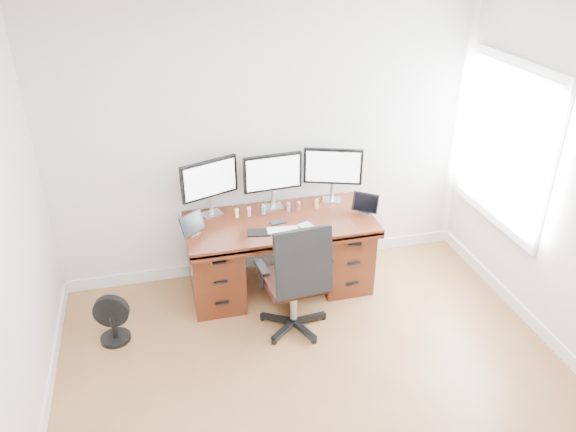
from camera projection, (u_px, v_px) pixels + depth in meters
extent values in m
cube|color=white|center=(268.00, 140.00, 5.16)|extent=(4.00, 0.10, 2.70)
cube|color=white|center=(505.00, 145.00, 4.92)|extent=(0.04, 1.30, 1.50)
cube|color=white|center=(503.00, 145.00, 4.92)|extent=(0.01, 1.15, 1.35)
cube|color=#471C0E|center=(280.00, 223.00, 5.07)|extent=(1.70, 0.80, 0.05)
cube|color=#471C0E|center=(215.00, 265.00, 5.14)|extent=(0.45, 0.70, 0.70)
cube|color=#471C0E|center=(340.00, 248.00, 5.40)|extent=(0.45, 0.70, 0.70)
cube|color=#331309|center=(273.00, 229.00, 5.43)|extent=(0.74, 0.03, 0.40)
cylinder|color=black|center=(293.00, 322.00, 4.90)|extent=(0.62, 0.62, 0.08)
cylinder|color=silver|center=(294.00, 299.00, 4.79)|extent=(0.06, 0.06, 0.41)
cube|color=black|center=(294.00, 280.00, 4.69)|extent=(0.53, 0.51, 0.07)
cube|color=black|center=(304.00, 263.00, 4.36)|extent=(0.47, 0.09, 0.56)
cube|color=black|center=(262.00, 267.00, 4.52)|extent=(0.08, 0.25, 0.03)
cube|color=black|center=(325.00, 255.00, 4.68)|extent=(0.08, 0.25, 0.03)
cylinder|color=black|center=(116.00, 338.00, 4.75)|extent=(0.25, 0.25, 0.03)
cylinder|color=black|center=(114.00, 327.00, 4.70)|extent=(0.04, 0.04, 0.21)
cylinder|color=black|center=(111.00, 313.00, 4.63)|extent=(0.30, 0.12, 0.29)
cube|color=silver|center=(212.00, 214.00, 5.16)|extent=(0.22, 0.20, 0.01)
cylinder|color=silver|center=(211.00, 205.00, 5.12)|extent=(0.04, 0.04, 0.18)
cube|color=black|center=(209.00, 179.00, 4.99)|extent=(0.53, 0.23, 0.35)
cube|color=white|center=(210.00, 180.00, 4.98)|extent=(0.47, 0.18, 0.30)
cube|color=silver|center=(273.00, 207.00, 5.29)|extent=(0.19, 0.15, 0.01)
cylinder|color=silver|center=(273.00, 198.00, 5.25)|extent=(0.04, 0.04, 0.18)
cube|color=black|center=(273.00, 172.00, 5.12)|extent=(0.55, 0.07, 0.35)
cube|color=white|center=(273.00, 173.00, 5.10)|extent=(0.50, 0.04, 0.30)
cube|color=silver|center=(332.00, 200.00, 5.41)|extent=(0.22, 0.19, 0.01)
cylinder|color=silver|center=(332.00, 192.00, 5.37)|extent=(0.04, 0.04, 0.18)
cube|color=black|center=(333.00, 166.00, 5.25)|extent=(0.53, 0.22, 0.35)
cube|color=white|center=(333.00, 167.00, 5.23)|extent=(0.47, 0.17, 0.30)
cube|color=silver|center=(193.00, 233.00, 4.84)|extent=(0.13, 0.12, 0.01)
cube|color=black|center=(192.00, 224.00, 4.80)|extent=(0.23, 0.20, 0.17)
cube|color=silver|center=(365.00, 212.00, 5.19)|extent=(0.13, 0.12, 0.01)
cube|color=black|center=(366.00, 203.00, 5.14)|extent=(0.23, 0.20, 0.17)
cube|color=silver|center=(283.00, 230.00, 4.88)|extent=(0.28, 0.14, 0.01)
cube|color=silver|center=(306.00, 226.00, 4.96)|extent=(0.15, 0.15, 0.01)
cube|color=black|center=(259.00, 232.00, 4.85)|extent=(0.22, 0.16, 0.01)
cube|color=black|center=(278.00, 222.00, 5.01)|extent=(0.15, 0.10, 0.01)
cylinder|color=#E7DC7D|center=(237.00, 214.00, 5.09)|extent=(0.03, 0.03, 0.06)
sphere|color=#E7DC7D|center=(237.00, 210.00, 5.07)|extent=(0.04, 0.04, 0.04)
cylinder|color=pink|center=(249.00, 213.00, 5.12)|extent=(0.03, 0.03, 0.06)
sphere|color=pink|center=(249.00, 209.00, 5.10)|extent=(0.04, 0.04, 0.04)
cylinder|color=#6191E8|center=(264.00, 211.00, 5.15)|extent=(0.03, 0.03, 0.06)
sphere|color=#6191E8|center=(263.00, 207.00, 5.12)|extent=(0.04, 0.04, 0.04)
cylinder|color=#AA58D7|center=(288.00, 208.00, 5.20)|extent=(0.03, 0.03, 0.06)
sphere|color=#AA58D7|center=(288.00, 204.00, 5.18)|extent=(0.04, 0.04, 0.04)
cylinder|color=brown|center=(299.00, 207.00, 5.22)|extent=(0.03, 0.03, 0.06)
sphere|color=brown|center=(299.00, 203.00, 5.20)|extent=(0.04, 0.04, 0.04)
cylinder|color=#E79E4D|center=(316.00, 205.00, 5.26)|extent=(0.03, 0.03, 0.06)
sphere|color=#E79E4D|center=(316.00, 201.00, 5.23)|extent=(0.04, 0.04, 0.04)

